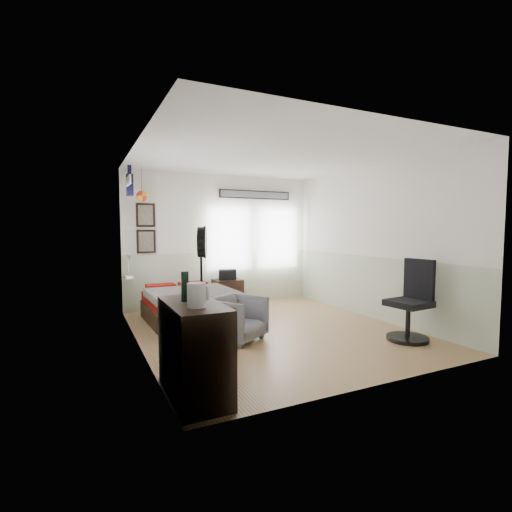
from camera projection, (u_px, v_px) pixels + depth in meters
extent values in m
cube|color=olive|center=(273.00, 331.00, 5.80)|extent=(4.00, 4.50, 0.01)
cube|color=silver|center=(222.00, 240.00, 7.73)|extent=(4.00, 0.02, 2.70)
cube|color=silver|center=(380.00, 254.00, 3.68)|extent=(4.00, 0.02, 2.70)
cube|color=silver|center=(138.00, 248.00, 4.84)|extent=(0.02, 4.50, 2.70)
cube|color=silver|center=(373.00, 242.00, 6.56)|extent=(0.02, 4.50, 2.70)
cube|color=white|center=(273.00, 156.00, 5.60)|extent=(4.00, 4.50, 0.02)
cube|color=beige|center=(223.00, 278.00, 7.78)|extent=(4.00, 0.01, 1.10)
cube|color=beige|center=(140.00, 308.00, 4.91)|extent=(0.01, 4.50, 1.10)
cube|color=beige|center=(371.00, 287.00, 6.62)|extent=(0.01, 4.50, 1.10)
cube|color=silver|center=(135.00, 239.00, 5.35)|extent=(0.03, 2.20, 1.35)
cube|color=silver|center=(230.00, 238.00, 7.75)|extent=(0.95, 0.03, 1.30)
cube|color=silver|center=(278.00, 237.00, 8.25)|extent=(0.95, 0.03, 1.30)
cube|color=black|center=(146.00, 242.00, 7.03)|extent=(0.35, 0.03, 0.45)
cube|color=black|center=(146.00, 215.00, 6.99)|extent=(0.35, 0.03, 0.45)
cube|color=#7F7259|center=(146.00, 242.00, 7.02)|extent=(0.27, 0.01, 0.37)
cube|color=#7F7259|center=(146.00, 215.00, 6.98)|extent=(0.27, 0.01, 0.37)
cube|color=black|center=(255.00, 195.00, 7.95)|extent=(1.65, 0.03, 0.18)
cube|color=gray|center=(256.00, 195.00, 7.93)|extent=(1.58, 0.01, 0.13)
cube|color=white|center=(129.00, 181.00, 5.82)|extent=(0.02, 0.48, 0.14)
sphere|color=red|center=(142.00, 196.00, 6.69)|extent=(0.20, 0.20, 0.20)
cube|color=black|center=(189.00, 315.00, 6.25)|extent=(1.33, 1.86, 0.29)
cube|color=maroon|center=(189.00, 301.00, 6.23)|extent=(1.29, 1.82, 0.16)
cube|color=#615852|center=(192.00, 295.00, 6.04)|extent=(1.37, 1.31, 0.13)
cube|color=maroon|center=(162.00, 288.00, 6.75)|extent=(0.51, 0.32, 0.13)
cube|color=maroon|center=(194.00, 285.00, 7.01)|extent=(0.51, 0.32, 0.13)
cube|color=black|center=(194.00, 349.00, 3.52)|extent=(0.48, 1.00, 0.90)
imported|color=#58575D|center=(237.00, 319.00, 5.28)|extent=(0.94, 0.95, 0.63)
cube|color=black|center=(228.00, 293.00, 7.62)|extent=(0.56, 0.45, 0.55)
cylinder|color=black|center=(407.00, 338.00, 5.30)|extent=(0.58, 0.58, 0.06)
cylinder|color=black|center=(408.00, 321.00, 5.28)|extent=(0.07, 0.07, 0.45)
cube|color=black|center=(408.00, 303.00, 5.26)|extent=(0.56, 0.56, 0.09)
cube|color=black|center=(419.00, 279.00, 5.35)|extent=(0.11, 0.47, 0.58)
cylinder|color=silver|center=(196.00, 295.00, 3.28)|extent=(0.16, 0.16, 0.22)
cube|color=silver|center=(207.00, 293.00, 3.33)|extent=(0.02, 0.02, 0.13)
cylinder|color=black|center=(185.00, 286.00, 3.54)|extent=(0.07, 0.07, 0.29)
cylinder|color=black|center=(201.00, 275.00, 3.39)|extent=(0.02, 0.02, 0.56)
cylinder|color=black|center=(201.00, 242.00, 3.37)|extent=(0.15, 0.28, 0.28)
cylinder|color=black|center=(205.00, 242.00, 3.39)|extent=(0.12, 0.28, 0.30)
cube|color=black|center=(227.00, 274.00, 7.59)|extent=(0.40, 0.32, 0.20)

